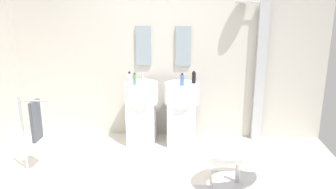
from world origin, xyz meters
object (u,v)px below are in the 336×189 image
(pedestal_sink_left, at_px, (141,110))
(soap_bottle_green, at_px, (135,79))
(soap_bottle_blue, at_px, (182,80))
(towel_rack, at_px, (34,122))
(shower_column, at_px, (259,70))
(lounge_chair, at_px, (238,158))
(pedestal_sink_right, at_px, (182,111))
(soap_bottle_clear, at_px, (129,77))
(soap_bottle_white, at_px, (130,78))
(soap_bottle_black, at_px, (194,78))

(pedestal_sink_left, xyz_separation_m, soap_bottle_green, (-0.06, -0.15, 0.49))
(soap_bottle_blue, bearing_deg, pedestal_sink_left, 167.70)
(towel_rack, relative_size, soap_bottle_green, 5.54)
(towel_rack, height_order, soap_bottle_green, soap_bottle_green)
(shower_column, distance_m, lounge_chair, 1.66)
(pedestal_sink_right, relative_size, soap_bottle_green, 5.94)
(soap_bottle_clear, xyz_separation_m, soap_bottle_white, (0.02, -0.08, 0.00))
(pedestal_sink_left, bearing_deg, soap_bottle_green, -112.05)
(lounge_chair, bearing_deg, soap_bottle_black, 112.99)
(towel_rack, distance_m, soap_bottle_white, 1.39)
(pedestal_sink_left, distance_m, soap_bottle_blue, 0.78)
(lounge_chair, relative_size, soap_bottle_black, 5.80)
(soap_bottle_white, bearing_deg, shower_column, 9.87)
(pedestal_sink_right, relative_size, towel_rack, 1.07)
(soap_bottle_clear, relative_size, soap_bottle_black, 0.89)
(shower_column, height_order, lounge_chair, shower_column)
(soap_bottle_clear, bearing_deg, soap_bottle_white, -78.68)
(pedestal_sink_right, bearing_deg, shower_column, 12.65)
(pedestal_sink_left, bearing_deg, pedestal_sink_right, 0.00)
(shower_column, height_order, soap_bottle_blue, shower_column)
(pedestal_sink_right, relative_size, soap_bottle_white, 6.26)
(shower_column, height_order, soap_bottle_clear, shower_column)
(soap_bottle_green, bearing_deg, soap_bottle_blue, 1.77)
(shower_column, height_order, soap_bottle_black, shower_column)
(pedestal_sink_right, relative_size, soap_bottle_black, 5.87)
(soap_bottle_black, height_order, soap_bottle_blue, same)
(pedestal_sink_right, xyz_separation_m, lounge_chair, (0.67, -1.17, -0.16))
(soap_bottle_blue, bearing_deg, shower_column, 18.89)
(pedestal_sink_left, xyz_separation_m, soap_bottle_black, (0.76, 0.02, 0.49))
(pedestal_sink_right, distance_m, towel_rack, 2.00)
(soap_bottle_blue, bearing_deg, pedestal_sink_right, 92.41)
(soap_bottle_green, bearing_deg, shower_column, 12.77)
(soap_bottle_blue, relative_size, soap_bottle_white, 1.06)
(soap_bottle_green, height_order, soap_bottle_white, soap_bottle_green)
(soap_bottle_green, bearing_deg, soap_bottle_white, 138.02)
(towel_rack, bearing_deg, soap_bottle_black, 26.77)
(shower_column, bearing_deg, pedestal_sink_right, -167.35)
(lounge_chair, height_order, soap_bottle_clear, soap_bottle_clear)
(soap_bottle_blue, bearing_deg, soap_bottle_black, 42.74)
(lounge_chair, relative_size, soap_bottle_green, 5.88)
(pedestal_sink_right, height_order, soap_bottle_blue, soap_bottle_blue)
(pedestal_sink_right, bearing_deg, towel_rack, -151.56)
(soap_bottle_green, distance_m, soap_bottle_blue, 0.66)
(pedestal_sink_left, distance_m, lounge_chair, 1.73)
(pedestal_sink_left, relative_size, soap_bottle_clear, 6.60)
(shower_column, xyz_separation_m, soap_bottle_black, (-0.95, -0.23, -0.08))
(pedestal_sink_left, height_order, soap_bottle_black, soap_bottle_black)
(pedestal_sink_right, xyz_separation_m, towel_rack, (-1.75, -0.95, 0.12))
(soap_bottle_green, bearing_deg, soap_bottle_black, 11.70)
(soap_bottle_white, bearing_deg, pedestal_sink_left, 25.94)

